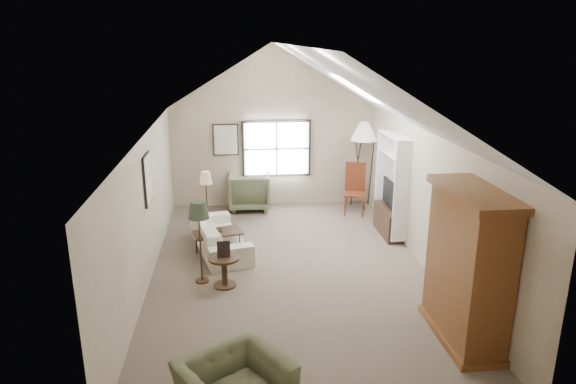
{
  "coord_description": "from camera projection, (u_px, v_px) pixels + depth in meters",
  "views": [
    {
      "loc": [
        -0.97,
        -8.53,
        4.13
      ],
      "look_at": [
        0.0,
        0.4,
        1.4
      ],
      "focal_mm": 32.0,
      "sensor_mm": 36.0,
      "label": 1
    }
  ],
  "objects": [
    {
      "name": "window",
      "position": [
        277.0,
        149.0,
        12.76
      ],
      "size": [
        1.72,
        0.08,
        1.42
      ],
      "primitive_type": "cube",
      "color": "black",
      "rests_on": "room_shell"
    },
    {
      "name": "dark_lamp",
      "position": [
        200.0,
        242.0,
        8.79
      ],
      "size": [
        0.43,
        0.43,
        1.5
      ],
      "primitive_type": null,
      "rotation": [
        0.0,
        0.0,
        0.24
      ],
      "color": "#262E20",
      "rests_on": "ground"
    },
    {
      "name": "media_console",
      "position": [
        389.0,
        221.0,
        11.08
      ],
      "size": [
        0.34,
        1.18,
        0.6
      ],
      "primitive_type": "cube",
      "color": "#382316",
      "rests_on": "ground"
    },
    {
      "name": "side_chair",
      "position": [
        355.0,
        189.0,
        12.27
      ],
      "size": [
        0.59,
        0.59,
        1.24
      ],
      "primitive_type": "cube",
      "rotation": [
        0.0,
        0.0,
        -0.26
      ],
      "color": "maroon",
      "rests_on": "ground"
    },
    {
      "name": "tv_panel",
      "position": [
        390.0,
        194.0,
        10.9
      ],
      "size": [
        0.05,
        0.9,
        0.55
      ],
      "primitive_type": "cube",
      "color": "black",
      "rests_on": "media_console"
    },
    {
      "name": "sofa",
      "position": [
        220.0,
        235.0,
        10.28
      ],
      "size": [
        1.33,
        2.3,
        0.63
      ],
      "primitive_type": "imported",
      "rotation": [
        0.0,
        0.0,
        1.81
      ],
      "color": "beige",
      "rests_on": "ground"
    },
    {
      "name": "armoire",
      "position": [
        468.0,
        267.0,
        7.03
      ],
      "size": [
        0.6,
        1.5,
        2.2
      ],
      "primitive_type": "cube",
      "color": "brown",
      "rests_on": "ground"
    },
    {
      "name": "tripod_lamp",
      "position": [
        363.0,
        165.0,
        12.68
      ],
      "size": [
        0.84,
        0.84,
        2.18
      ],
      "primitive_type": null,
      "rotation": [
        0.0,
        0.0,
        0.43
      ],
      "color": "silver",
      "rests_on": "ground"
    },
    {
      "name": "side_table",
      "position": [
        224.0,
        271.0,
        8.79
      ],
      "size": [
        0.65,
        0.65,
        0.54
      ],
      "primitive_type": "cylinder",
      "rotation": [
        0.0,
        0.0,
        0.24
      ],
      "color": "#382517",
      "rests_on": "ground"
    },
    {
      "name": "tan_lamp",
      "position": [
        207.0,
        200.0,
        11.29
      ],
      "size": [
        0.33,
        0.33,
        1.35
      ],
      "primitive_type": null,
      "rotation": [
        0.0,
        0.0,
        0.24
      ],
      "color": "tan",
      "rests_on": "ground"
    },
    {
      "name": "armchair_far",
      "position": [
        249.0,
        190.0,
        12.73
      ],
      "size": [
        1.02,
        1.05,
        0.93
      ],
      "primitive_type": "imported",
      "rotation": [
        0.0,
        0.0,
        3.11
      ],
      "color": "#5D6245",
      "rests_on": "ground"
    },
    {
      "name": "bowl",
      "position": [
        218.0,
        230.0,
        10.01
      ],
      "size": [
        0.27,
        0.27,
        0.05
      ],
      "primitive_type": "imported",
      "rotation": [
        0.0,
        0.0,
        0.29
      ],
      "color": "#3A2518",
      "rests_on": "coffee_table"
    },
    {
      "name": "coffee_table",
      "position": [
        218.0,
        243.0,
        10.09
      ],
      "size": [
        1.03,
        0.75,
        0.47
      ],
      "primitive_type": "cube",
      "rotation": [
        0.0,
        0.0,
        0.29
      ],
      "color": "#3D2219",
      "rests_on": "ground"
    },
    {
      "name": "wall_art",
      "position": [
        189.0,
        158.0,
        10.56
      ],
      "size": [
        1.97,
        3.71,
        0.88
      ],
      "color": "black",
      "rests_on": "room_shell"
    },
    {
      "name": "room_shell",
      "position": [
        291.0,
        95.0,
        8.48
      ],
      "size": [
        5.01,
        8.01,
        4.0
      ],
      "color": "#746453",
      "rests_on": "ground"
    },
    {
      "name": "tv_alcove",
      "position": [
        392.0,
        183.0,
        10.84
      ],
      "size": [
        0.32,
        1.3,
        2.1
      ],
      "primitive_type": "cube",
      "color": "white",
      "rests_on": "ground"
    },
    {
      "name": "skylight",
      "position": [
        355.0,
        88.0,
        9.46
      ],
      "size": [
        0.8,
        1.2,
        0.52
      ],
      "primitive_type": null,
      "color": "white",
      "rests_on": "room_shell"
    }
  ]
}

